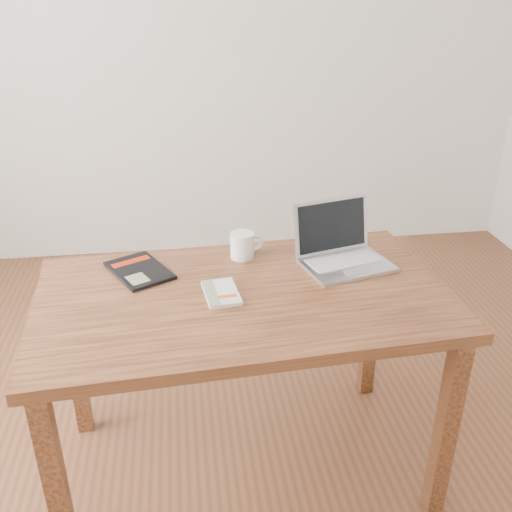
{
  "coord_description": "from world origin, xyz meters",
  "views": [
    {
      "loc": [
        -0.21,
        -1.57,
        1.67
      ],
      "look_at": [
        0.02,
        0.09,
        0.85
      ],
      "focal_mm": 40.0,
      "sensor_mm": 36.0,
      "label": 1
    }
  ],
  "objects": [
    {
      "name": "coffee_mug",
      "position": [
        0.0,
        0.29,
        0.8
      ],
      "size": [
        0.12,
        0.09,
        0.09
      ],
      "rotation": [
        0.0,
        0.0,
        0.3
      ],
      "color": "white",
      "rests_on": "desk"
    },
    {
      "name": "white_guidebook",
      "position": [
        -0.1,
        0.02,
        0.76
      ],
      "size": [
        0.12,
        0.18,
        0.02
      ],
      "rotation": [
        0.0,
        0.0,
        0.11
      ],
      "color": "silver",
      "rests_on": "desk"
    },
    {
      "name": "room",
      "position": [
        -0.07,
        0.0,
        1.36
      ],
      "size": [
        4.04,
        4.04,
        2.7
      ],
      "color": "brown",
      "rests_on": "ground"
    },
    {
      "name": "laptop",
      "position": [
        0.34,
        0.2,
        0.8
      ],
      "size": [
        0.35,
        0.32,
        0.21
      ],
      "rotation": [
        0.0,
        0.0,
        0.26
      ],
      "color": "silver",
      "rests_on": "desk"
    },
    {
      "name": "black_guidebook",
      "position": [
        -0.37,
        0.22,
        0.76
      ],
      "size": [
        0.26,
        0.29,
        0.01
      ],
      "rotation": [
        0.0,
        0.0,
        0.48
      ],
      "color": "black",
      "rests_on": "desk"
    },
    {
      "name": "desk",
      "position": [
        -0.03,
        0.03,
        0.66
      ],
      "size": [
        1.37,
        0.84,
        0.75
      ],
      "rotation": [
        0.0,
        0.0,
        0.07
      ],
      "color": "#5B321B",
      "rests_on": "ground"
    }
  ]
}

